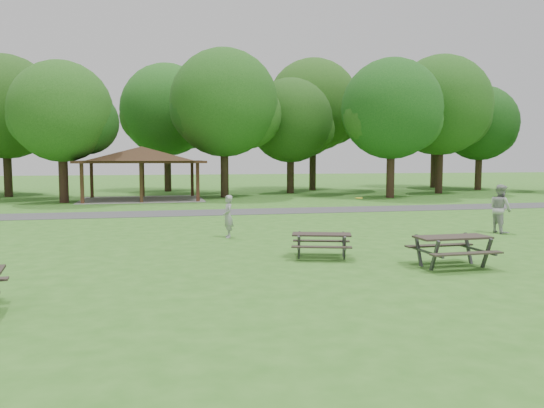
# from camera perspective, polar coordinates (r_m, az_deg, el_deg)

# --- Properties ---
(ground) EXTENTS (160.00, 160.00, 0.00)m
(ground) POSITION_cam_1_polar(r_m,az_deg,el_deg) (15.18, -0.43, -6.26)
(ground) COLOR #347120
(ground) RESTS_ON ground
(asphalt_path) EXTENTS (120.00, 3.20, 0.02)m
(asphalt_path) POSITION_cam_1_polar(r_m,az_deg,el_deg) (28.88, -6.23, -0.90)
(asphalt_path) COLOR #424244
(asphalt_path) RESTS_ON ground
(pavilion) EXTENTS (8.60, 7.01, 3.76)m
(pavilion) POSITION_cam_1_polar(r_m,az_deg,el_deg) (38.57, -13.85, 5.00)
(pavilion) COLOR #3E2516
(pavilion) RESTS_ON ground
(tree_row_c) EXTENTS (8.19, 7.80, 10.67)m
(tree_row_c) POSITION_cam_1_polar(r_m,az_deg,el_deg) (45.05, -26.65, 9.03)
(tree_row_c) COLOR black
(tree_row_c) RESTS_ON ground
(tree_row_d) EXTENTS (6.93, 6.60, 9.27)m
(tree_row_d) POSITION_cam_1_polar(r_m,az_deg,el_deg) (37.64, -21.59, 8.93)
(tree_row_d) COLOR black
(tree_row_d) RESTS_ON ground
(tree_row_e) EXTENTS (8.40, 8.00, 11.02)m
(tree_row_e) POSITION_cam_1_polar(r_m,az_deg,el_deg) (40.11, -5.04, 10.44)
(tree_row_e) COLOR black
(tree_row_e) RESTS_ON ground
(tree_row_f) EXTENTS (7.35, 7.00, 9.55)m
(tree_row_f) POSITION_cam_1_polar(r_m,az_deg,el_deg) (44.61, 2.11, 8.69)
(tree_row_f) COLOR black
(tree_row_f) RESTS_ON ground
(tree_row_g) EXTENTS (7.77, 7.40, 10.25)m
(tree_row_g) POSITION_cam_1_polar(r_m,az_deg,el_deg) (40.56, 12.85, 9.64)
(tree_row_g) COLOR #301D15
(tree_row_g) RESTS_ON ground
(tree_row_h) EXTENTS (8.61, 8.20, 11.37)m
(tree_row_h) POSITION_cam_1_polar(r_m,az_deg,el_deg) (46.50, 17.80, 9.78)
(tree_row_h) COLOR black
(tree_row_h) RESTS_ON ground
(tree_row_i) EXTENTS (7.14, 6.80, 9.52)m
(tree_row_i) POSITION_cam_1_polar(r_m,az_deg,el_deg) (52.54, 21.52, 7.87)
(tree_row_i) COLOR #322016
(tree_row_i) RESTS_ON ground
(tree_deep_b) EXTENTS (8.40, 8.00, 11.13)m
(tree_deep_b) POSITION_cam_1_polar(r_m,az_deg,el_deg) (47.76, -11.14, 9.62)
(tree_deep_b) COLOR black
(tree_deep_b) RESTS_ON ground
(tree_deep_c) EXTENTS (8.82, 8.40, 11.90)m
(tree_deep_c) POSITION_cam_1_polar(r_m,az_deg,el_deg) (48.91, 4.55, 10.24)
(tree_deep_c) COLOR black
(tree_deep_c) RESTS_ON ground
(tree_deep_d) EXTENTS (8.40, 8.00, 11.27)m
(tree_deep_d) POSITION_cam_1_polar(r_m,az_deg,el_deg) (55.40, 17.20, 8.98)
(tree_deep_d) COLOR black
(tree_deep_d) RESTS_ON ground
(picnic_table_middle) EXTENTS (2.06, 1.83, 0.75)m
(picnic_table_middle) POSITION_cam_1_polar(r_m,az_deg,el_deg) (15.78, 5.34, -3.81)
(picnic_table_middle) COLOR #2C2420
(picnic_table_middle) RESTS_ON ground
(picnic_table_far) EXTENTS (2.04, 1.67, 0.87)m
(picnic_table_far) POSITION_cam_1_polar(r_m,az_deg,el_deg) (15.21, 18.83, -4.05)
(picnic_table_far) COLOR #2E2621
(picnic_table_far) RESTS_ON ground
(frisbee_in_flight) EXTENTS (0.31, 0.31, 0.02)m
(frisbee_in_flight) POSITION_cam_1_polar(r_m,az_deg,el_deg) (20.42, 9.34, 0.64)
(frisbee_in_flight) COLOR yellow
(frisbee_in_flight) RESTS_ON ground
(frisbee_thrower) EXTENTS (0.41, 0.60, 1.58)m
(frisbee_thrower) POSITION_cam_1_polar(r_m,az_deg,el_deg) (19.71, -4.75, -1.34)
(frisbee_thrower) COLOR #9F9FA2
(frisbee_thrower) RESTS_ON ground
(frisbee_catcher) EXTENTS (0.76, 0.96, 1.92)m
(frisbee_catcher) POSITION_cam_1_polar(r_m,az_deg,el_deg) (22.70, 23.36, -0.47)
(frisbee_catcher) COLOR #ACACAE
(frisbee_catcher) RESTS_ON ground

